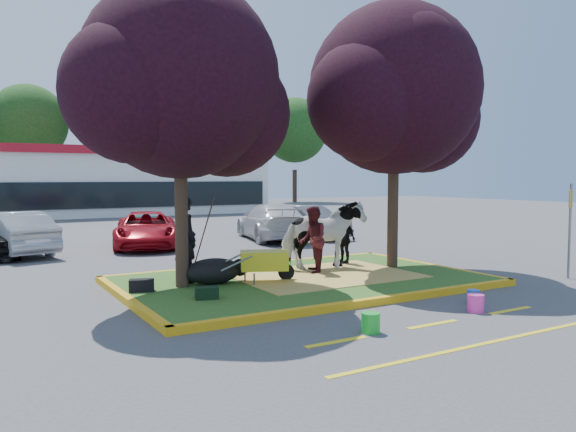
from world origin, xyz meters
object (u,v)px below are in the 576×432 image
cow (323,235)px  bucket_green (371,323)px  calf (213,271)px  handler (186,239)px  wheelbarrow (265,261)px  car_silver (13,234)px  bucket_blue (473,297)px  sign_post (570,221)px  bucket_pink (476,303)px

cow → bucket_green: bearing=163.4°
cow → calf: cow is taller
handler → wheelbarrow: 1.82m
calf → car_silver: 9.09m
cow → bucket_blue: cow is taller
sign_post → cow: bearing=123.4°
bucket_pink → car_silver: car_silver is taller
calf → car_silver: size_ratio=0.31×
handler → wheelbarrow: size_ratio=1.04×
bucket_green → bucket_pink: 2.57m
cow → bucket_pink: 4.79m
sign_post → bucket_green: (-7.29, -1.36, -1.27)m
cow → calf: (-3.19, -0.41, -0.59)m
bucket_pink → car_silver: 14.44m
bucket_green → cow: bearing=64.5°
wheelbarrow → bucket_blue: wheelbarrow is taller
handler → sign_post: sign_post is taller
cow → bucket_green: cow is taller
bucket_green → sign_post: bearing=10.6°
handler → bucket_pink: bearing=-147.0°
bucket_blue → sign_post: bearing=9.8°
calf → wheelbarrow: wheelbarrow is taller
wheelbarrow → bucket_blue: (2.91, -3.35, -0.50)m
wheelbarrow → sign_post: (7.10, -2.62, 0.80)m
cow → calf: 3.27m
calf → bucket_green: (0.88, -4.40, -0.27)m
wheelbarrow → car_silver: bearing=139.6°
wheelbarrow → bucket_blue: bearing=-25.8°
wheelbarrow → sign_post: 7.61m
calf → bucket_blue: (3.98, -3.76, -0.30)m
handler → wheelbarrow: (1.50, -0.92, -0.48)m
sign_post → wheelbarrow: bearing=137.9°
bucket_blue → cow: bearing=100.7°
sign_post → car_silver: bearing=113.2°
calf → car_silver: car_silver is taller
handler → bucket_pink: (3.88, -4.79, -0.95)m
bucket_green → bucket_blue: (3.10, 0.64, -0.03)m
sign_post → bucket_green: 7.52m
wheelbarrow → bucket_pink: wheelbarrow is taller
calf → handler: 0.95m
car_silver → bucket_green: bearing=93.9°
calf → bucket_pink: (3.45, -4.29, -0.27)m
calf → wheelbarrow: bearing=-15.2°
sign_post → car_silver: (-11.51, 11.49, -0.74)m
handler → cow: bearing=-97.4°
bucket_pink → car_silver: (-6.78, 12.74, 0.53)m
handler → bucket_blue: handler is taller
calf → bucket_blue: bearing=-37.3°
cow → sign_post: sign_post is taller
handler → bucket_pink: size_ratio=5.80×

